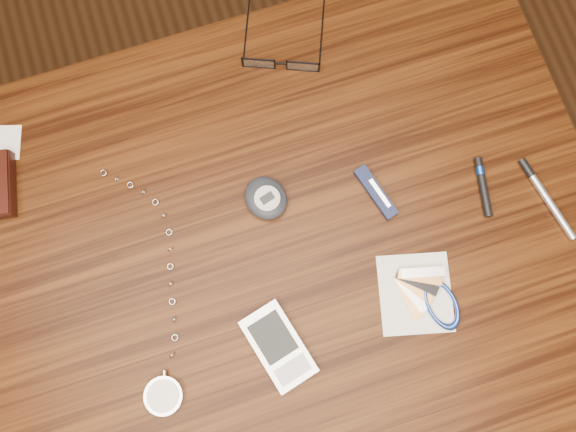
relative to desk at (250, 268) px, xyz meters
name	(u,v)px	position (x,y,z in m)	size (l,w,h in m)	color
ground	(266,293)	(0.00, 0.00, -0.65)	(3.80, 3.80, 0.00)	#472814
desk	(250,268)	(0.00, 0.00, 0.00)	(1.00, 0.70, 0.75)	#371A08
eyeglasses	(281,61)	(0.13, 0.26, 0.11)	(0.15, 0.15, 0.02)	black
pocket_watch	(163,386)	(-0.15, -0.12, 0.11)	(0.09, 0.34, 0.02)	#B4B3B8
pda_phone	(278,346)	(0.01, -0.12, 0.11)	(0.08, 0.12, 0.02)	#ACACB1
pedometer	(266,198)	(0.05, 0.07, 0.11)	(0.07, 0.08, 0.03)	#1E222A
notepad_keys	(428,297)	(0.22, -0.12, 0.11)	(0.12, 0.13, 0.01)	white
pocket_knife	(376,192)	(0.20, 0.03, 0.11)	(0.04, 0.08, 0.01)	#101D3E
silver_pen	(543,192)	(0.42, -0.04, 0.11)	(0.03, 0.13, 0.01)	#BCBCC1
black_blue_pen	(483,185)	(0.34, 0.00, 0.11)	(0.03, 0.08, 0.01)	black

